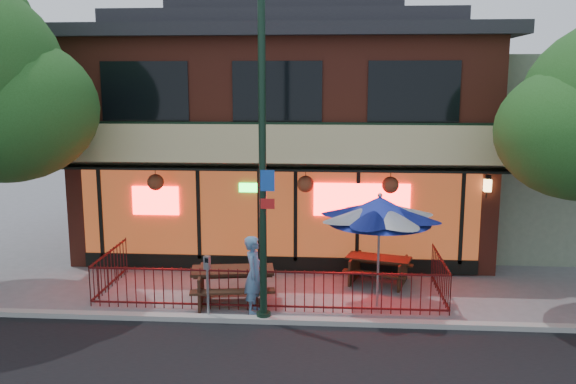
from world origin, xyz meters
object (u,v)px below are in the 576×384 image
at_px(patio_umbrella, 380,210).
at_px(pedestrian, 254,275).
at_px(parking_meter_near, 207,277).
at_px(picnic_table_right, 378,266).
at_px(picnic_table_left, 233,280).
at_px(street_light, 263,182).

distance_m(patio_umbrella, pedestrian, 3.26).
bearing_deg(parking_meter_near, picnic_table_right, 35.03).
xyz_separation_m(picnic_table_left, parking_meter_near, (-0.38, -1.10, 0.45)).
bearing_deg(picnic_table_right, patio_umbrella, -95.02).
bearing_deg(parking_meter_near, picnic_table_left, 70.79).
bearing_deg(patio_umbrella, picnic_table_left, -179.77).
xyz_separation_m(picnic_table_left, picnic_table_right, (3.61, 1.70, -0.09)).
bearing_deg(parking_meter_near, street_light, -0.12).
distance_m(patio_umbrella, parking_meter_near, 4.22).
bearing_deg(street_light, picnic_table_right, 45.64).
bearing_deg(picnic_table_left, patio_umbrella, 0.23).
bearing_deg(pedestrian, picnic_table_left, 50.63).
relative_size(street_light, patio_umbrella, 2.56).
height_order(picnic_table_left, pedestrian, pedestrian).
distance_m(picnic_table_right, parking_meter_near, 4.91).
height_order(picnic_table_left, patio_umbrella, patio_umbrella).
relative_size(picnic_table_left, parking_meter_near, 1.47).
bearing_deg(street_light, pedestrian, 118.35).
distance_m(street_light, picnic_table_right, 4.75).
height_order(street_light, patio_umbrella, street_light).
bearing_deg(parking_meter_near, pedestrian, 27.00).
relative_size(picnic_table_right, parking_meter_near, 1.32).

